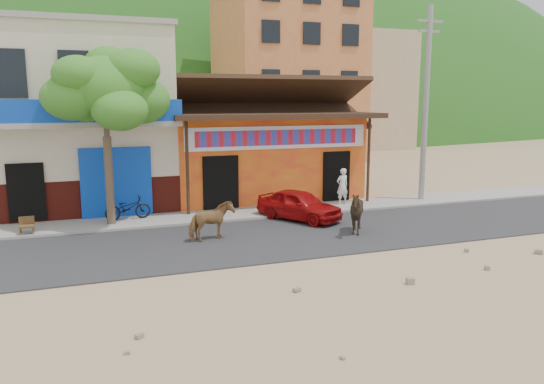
# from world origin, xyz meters

# --- Properties ---
(ground) EXTENTS (120.00, 120.00, 0.00)m
(ground) POSITION_xyz_m (0.00, 0.00, 0.00)
(ground) COLOR #9E825B
(ground) RESTS_ON ground
(road) EXTENTS (60.00, 5.00, 0.04)m
(road) POSITION_xyz_m (0.00, 2.50, 0.02)
(road) COLOR #28282B
(road) RESTS_ON ground
(sidewalk) EXTENTS (60.00, 2.00, 0.12)m
(sidewalk) POSITION_xyz_m (0.00, 6.00, 0.06)
(sidewalk) COLOR gray
(sidewalk) RESTS_ON ground
(dance_club) EXTENTS (8.00, 6.00, 3.60)m
(dance_club) POSITION_xyz_m (2.00, 10.00, 1.80)
(dance_club) COLOR orange
(dance_club) RESTS_ON ground
(cafe_building) EXTENTS (7.00, 6.00, 7.00)m
(cafe_building) POSITION_xyz_m (-5.50, 10.00, 3.50)
(cafe_building) COLOR beige
(cafe_building) RESTS_ON ground
(apartment_front) EXTENTS (9.00, 9.00, 12.00)m
(apartment_front) POSITION_xyz_m (9.00, 24.00, 6.00)
(apartment_front) COLOR #CC723F
(apartment_front) RESTS_ON ground
(apartment_rear) EXTENTS (8.00, 8.00, 10.00)m
(apartment_rear) POSITION_xyz_m (18.00, 30.00, 5.00)
(apartment_rear) COLOR tan
(apartment_rear) RESTS_ON ground
(hillside) EXTENTS (100.00, 40.00, 24.00)m
(hillside) POSITION_xyz_m (0.00, 70.00, 12.00)
(hillside) COLOR #194C14
(hillside) RESTS_ON ground
(tree) EXTENTS (3.00, 3.00, 6.00)m
(tree) POSITION_xyz_m (-4.60, 5.80, 3.12)
(tree) COLOR #2D721E
(tree) RESTS_ON sidewalk
(utility_pole) EXTENTS (0.24, 0.24, 8.00)m
(utility_pole) POSITION_xyz_m (8.20, 6.00, 4.12)
(utility_pole) COLOR gray
(utility_pole) RESTS_ON sidewalk
(cow_tan) EXTENTS (1.55, 1.05, 1.20)m
(cow_tan) POSITION_xyz_m (-1.79, 2.82, 0.64)
(cow_tan) COLOR olive
(cow_tan) RESTS_ON road
(cow_dark) EXTENTS (1.55, 1.45, 1.42)m
(cow_dark) POSITION_xyz_m (2.83, 1.99, 0.75)
(cow_dark) COLOR black
(cow_dark) RESTS_ON road
(red_car) EXTENTS (2.77, 3.45, 1.10)m
(red_car) POSITION_xyz_m (1.86, 4.47, 0.59)
(red_car) COLOR #9F0B0C
(red_car) RESTS_ON road
(scooter) EXTENTS (1.64, 0.73, 0.84)m
(scooter) POSITION_xyz_m (-4.00, 6.28, 0.54)
(scooter) COLOR black
(scooter) RESTS_ON sidewalk
(pedestrian) EXTENTS (0.59, 0.43, 1.47)m
(pedestrian) POSITION_xyz_m (4.50, 6.20, 0.86)
(pedestrian) COLOR white
(pedestrian) RESTS_ON sidewalk
(cafe_chair_right) EXTENTS (0.48, 0.48, 0.99)m
(cafe_chair_right) POSITION_xyz_m (-7.22, 5.30, 0.62)
(cafe_chair_right) COLOR #483118
(cafe_chair_right) RESTS_ON sidewalk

